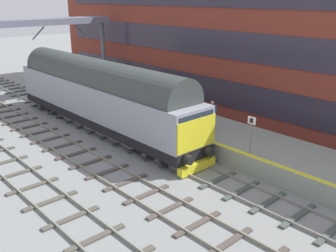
# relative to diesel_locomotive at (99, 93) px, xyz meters

# --- Properties ---
(ground_plane) EXTENTS (140.00, 140.00, 0.00)m
(ground_plane) POSITION_rel_diesel_locomotive_xyz_m (-0.00, -6.68, -2.48)
(ground_plane) COLOR gray
(ground_plane) RESTS_ON ground
(track_main) EXTENTS (2.50, 60.00, 0.15)m
(track_main) POSITION_rel_diesel_locomotive_xyz_m (-0.00, -6.68, -2.42)
(track_main) COLOR slate
(track_main) RESTS_ON ground
(track_adjacent_west) EXTENTS (2.50, 60.00, 0.15)m
(track_adjacent_west) POSITION_rel_diesel_locomotive_xyz_m (-3.46, -6.68, -2.42)
(track_adjacent_west) COLOR gray
(track_adjacent_west) RESTS_ON ground
(track_adjacent_far_west) EXTENTS (2.50, 60.00, 0.15)m
(track_adjacent_far_west) POSITION_rel_diesel_locomotive_xyz_m (-6.92, -6.68, -2.42)
(track_adjacent_far_west) COLOR gray
(track_adjacent_far_west) RESTS_ON ground
(station_platform) EXTENTS (4.00, 44.00, 1.01)m
(station_platform) POSITION_rel_diesel_locomotive_xyz_m (3.60, -6.68, -1.98)
(station_platform) COLOR gray
(station_platform) RESTS_ON ground
(station_building) EXTENTS (4.18, 41.66, 10.21)m
(station_building) POSITION_rel_diesel_locomotive_xyz_m (10.00, -2.67, 2.63)
(station_building) COLOR brown
(station_building) RESTS_ON ground
(diesel_locomotive) EXTENTS (2.74, 17.96, 4.68)m
(diesel_locomotive) POSITION_rel_diesel_locomotive_xyz_m (0.00, 0.00, 0.00)
(diesel_locomotive) COLOR black
(diesel_locomotive) RESTS_ON ground
(platform_number_sign) EXTENTS (0.10, 0.44, 1.92)m
(platform_number_sign) POSITION_rel_diesel_locomotive_xyz_m (1.93, -10.63, -0.20)
(platform_number_sign) COLOR slate
(platform_number_sign) RESTS_ON station_platform
(waiting_passenger) EXTENTS (0.46, 0.46, 1.64)m
(waiting_passenger) POSITION_rel_diesel_locomotive_xyz_m (3.50, -6.69, -0.49)
(waiting_passenger) COLOR #32242E
(waiting_passenger) RESTS_ON station_platform
(overhead_footbridge) EXTENTS (16.22, 2.00, 6.73)m
(overhead_footbridge) POSITION_rel_diesel_locomotive_xyz_m (-1.41, 9.41, 3.70)
(overhead_footbridge) COLOR slate
(overhead_footbridge) RESTS_ON ground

